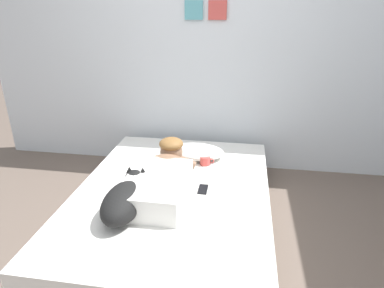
% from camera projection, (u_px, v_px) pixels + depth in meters
% --- Properties ---
extents(ground_plane, '(12.96, 12.96, 0.00)m').
position_uv_depth(ground_plane, '(175.00, 267.00, 2.20)').
color(ground_plane, '#66564C').
extents(back_wall, '(4.48, 0.12, 2.50)m').
position_uv_depth(back_wall, '(207.00, 43.00, 3.18)').
color(back_wall, silver).
rests_on(back_wall, ground).
extents(bed, '(1.48, 2.02, 0.31)m').
position_uv_depth(bed, '(173.00, 206.00, 2.58)').
color(bed, gray).
rests_on(bed, ground).
extents(pillow, '(0.52, 0.32, 0.11)m').
position_uv_depth(pillow, '(195.00, 152.00, 3.02)').
color(pillow, white).
rests_on(pillow, bed).
extents(person_lying, '(0.43, 0.92, 0.27)m').
position_uv_depth(person_lying, '(161.00, 177.00, 2.48)').
color(person_lying, white).
rests_on(person_lying, bed).
extents(dog, '(0.26, 0.57, 0.21)m').
position_uv_depth(dog, '(125.00, 199.00, 2.21)').
color(dog, black).
rests_on(dog, bed).
extents(coffee_cup, '(0.12, 0.09, 0.07)m').
position_uv_depth(coffee_cup, '(205.00, 160.00, 2.89)').
color(coffee_cup, '#D84C47').
rests_on(coffee_cup, bed).
extents(cell_phone, '(0.07, 0.14, 0.01)m').
position_uv_depth(cell_phone, '(203.00, 189.00, 2.51)').
color(cell_phone, black).
rests_on(cell_phone, bed).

